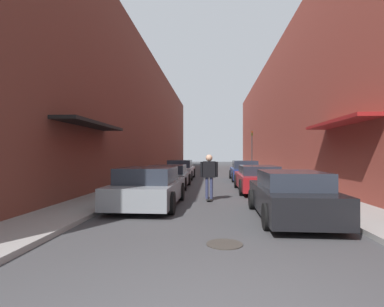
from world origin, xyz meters
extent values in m
plane|color=#38383A|center=(0.00, 19.28, 0.00)|extent=(106.04, 106.04, 0.00)
cube|color=gray|center=(-4.16, 24.10, 0.06)|extent=(1.80, 48.20, 0.12)
cube|color=gray|center=(4.16, 24.10, 0.06)|extent=(1.80, 48.20, 0.12)
cube|color=brown|center=(-7.06, 24.10, 5.09)|extent=(4.00, 48.20, 10.17)
cube|color=black|center=(-4.66, 8.44, 2.90)|extent=(1.00, 4.80, 0.12)
cube|color=brown|center=(7.06, 24.10, 5.23)|extent=(4.00, 48.20, 10.45)
cube|color=maroon|center=(4.66, 8.44, 2.90)|extent=(1.00, 4.80, 0.12)
cube|color=gray|center=(-2.10, 7.07, 0.50)|extent=(1.97, 4.39, 0.64)
cube|color=#232833|center=(-2.10, 6.85, 1.06)|extent=(1.72, 2.29, 0.49)
cylinder|color=black|center=(-3.04, 8.42, 0.33)|extent=(0.18, 0.67, 0.67)
cylinder|color=black|center=(-1.16, 8.42, 0.33)|extent=(0.18, 0.67, 0.67)
cylinder|color=black|center=(-3.04, 5.71, 0.33)|extent=(0.18, 0.67, 0.67)
cylinder|color=black|center=(-1.16, 5.71, 0.33)|extent=(0.18, 0.67, 0.67)
cube|color=gray|center=(-2.28, 12.77, 0.47)|extent=(2.00, 4.21, 0.59)
cube|color=#232833|center=(-2.28, 12.56, 0.98)|extent=(1.74, 2.20, 0.43)
cylinder|color=black|center=(-3.24, 14.06, 0.33)|extent=(0.18, 0.65, 0.65)
cylinder|color=black|center=(-1.33, 14.06, 0.33)|extent=(0.18, 0.65, 0.65)
cylinder|color=black|center=(-3.24, 11.47, 0.33)|extent=(0.18, 0.65, 0.65)
cylinder|color=black|center=(-1.33, 11.47, 0.33)|extent=(0.18, 0.65, 0.65)
cube|color=#B7B7BC|center=(-2.30, 18.53, 0.51)|extent=(1.80, 4.57, 0.66)
cube|color=#232833|center=(-2.30, 18.30, 1.10)|extent=(1.58, 2.38, 0.51)
cylinder|color=black|center=(-3.17, 19.94, 0.33)|extent=(0.18, 0.66, 0.66)
cylinder|color=black|center=(-1.43, 19.94, 0.33)|extent=(0.18, 0.66, 0.66)
cylinder|color=black|center=(-3.17, 17.12, 0.33)|extent=(0.18, 0.66, 0.66)
cylinder|color=black|center=(-1.43, 17.12, 0.33)|extent=(0.18, 0.66, 0.66)
cube|color=black|center=(2.11, 5.44, 0.51)|extent=(1.79, 4.32, 0.68)
cube|color=#232833|center=(2.11, 5.22, 1.07)|extent=(1.55, 2.26, 0.44)
cylinder|color=black|center=(1.27, 6.77, 0.31)|extent=(0.18, 0.61, 0.61)
cylinder|color=black|center=(2.96, 6.77, 0.31)|extent=(0.18, 0.61, 0.61)
cylinder|color=black|center=(1.27, 4.11, 0.31)|extent=(0.18, 0.61, 0.61)
cylinder|color=black|center=(2.96, 4.11, 0.31)|extent=(0.18, 0.61, 0.61)
cube|color=maroon|center=(2.12, 11.40, 0.51)|extent=(1.81, 4.76, 0.63)
cube|color=#232833|center=(2.12, 11.16, 1.02)|extent=(1.59, 2.48, 0.40)
cylinder|color=black|center=(1.23, 12.87, 0.35)|extent=(0.18, 0.70, 0.70)
cylinder|color=black|center=(3.00, 12.87, 0.35)|extent=(0.18, 0.70, 0.70)
cylinder|color=black|center=(1.23, 9.92, 0.35)|extent=(0.18, 0.70, 0.70)
cylinder|color=black|center=(3.00, 9.92, 0.35)|extent=(0.18, 0.70, 0.70)
cube|color=navy|center=(2.13, 17.55, 0.49)|extent=(1.76, 4.70, 0.65)
cube|color=#232833|center=(2.13, 17.31, 1.08)|extent=(1.53, 2.45, 0.53)
cylinder|color=black|center=(1.30, 19.00, 0.31)|extent=(0.18, 0.61, 0.61)
cylinder|color=black|center=(2.97, 19.00, 0.31)|extent=(0.18, 0.61, 0.61)
cylinder|color=black|center=(1.30, 16.10, 0.31)|extent=(0.18, 0.61, 0.61)
cylinder|color=black|center=(2.97, 16.10, 0.31)|extent=(0.18, 0.61, 0.61)
cube|color=black|center=(-0.11, 8.44, 0.07)|extent=(0.20, 0.78, 0.02)
cylinder|color=beige|center=(-0.19, 8.69, 0.03)|extent=(0.03, 0.06, 0.06)
cylinder|color=beige|center=(-0.04, 8.69, 0.03)|extent=(0.03, 0.06, 0.06)
cylinder|color=beige|center=(-0.19, 8.19, 0.03)|extent=(0.03, 0.06, 0.06)
cylinder|color=beige|center=(-0.04, 8.19, 0.03)|extent=(0.03, 0.06, 0.06)
cylinder|color=#2D3351|center=(-0.20, 8.44, 0.47)|extent=(0.12, 0.12, 0.80)
cylinder|color=#2D3351|center=(-0.03, 8.44, 0.47)|extent=(0.12, 0.12, 0.80)
cube|color=black|center=(-0.11, 8.44, 1.17)|extent=(0.47, 0.21, 0.61)
sphere|color=tan|center=(-0.11, 8.44, 1.61)|extent=(0.25, 0.25, 0.25)
cylinder|color=black|center=(-0.40, 8.44, 1.17)|extent=(0.09, 0.09, 0.58)
cylinder|color=black|center=(0.17, 8.44, 1.17)|extent=(0.09, 0.09, 0.58)
cylinder|color=#332D28|center=(0.25, 2.93, 0.01)|extent=(0.70, 0.70, 0.02)
cylinder|color=#2D2D2D|center=(3.66, 25.41, 2.04)|extent=(0.10, 0.10, 3.85)
cube|color=#332D0F|center=(3.66, 25.41, 3.74)|extent=(0.16, 0.16, 0.45)
sphere|color=red|center=(3.66, 25.32, 3.85)|extent=(0.11, 0.11, 0.11)
camera|label=1|loc=(0.04, -2.85, 1.72)|focal=28.00mm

